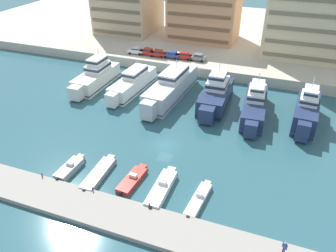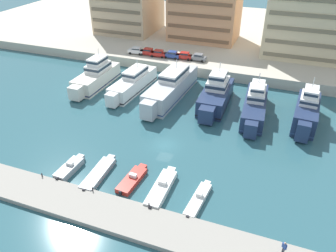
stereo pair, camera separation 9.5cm
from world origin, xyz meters
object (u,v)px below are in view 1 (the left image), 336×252
motorboat_grey_left (99,173)px  car_grey_center_right (198,57)px  yacht_navy_center (255,104)px  motorboat_white_center_left (162,188)px  yacht_navy_center_right (306,111)px  yacht_silver_mid_left (171,87)px  motorboat_white_center (198,199)px  yacht_navy_center_left (216,94)px  yacht_ivory_far_left (96,76)px  pedestrian_near_edge (285,247)px  motorboat_grey_far_left (70,168)px  car_white_far_left (136,50)px  car_red_center (184,55)px  yacht_white_left (133,83)px  motorboat_red_mid_left (133,179)px  car_red_mid_left (158,53)px  car_blue_center_left (172,54)px  car_red_left (148,51)px

motorboat_grey_left → car_grey_center_right: 44.64m
yacht_navy_center → motorboat_white_center_left: yacht_navy_center is taller
yacht_navy_center_right → yacht_silver_mid_left: bearing=177.4°
motorboat_white_center_left → motorboat_white_center: motorboat_white_center_left is taller
yacht_silver_mid_left → yacht_navy_center_left: bearing=-0.5°
yacht_ivory_far_left → yacht_navy_center_right: 44.77m
yacht_navy_center → pedestrian_near_edge: yacht_navy_center is taller
motorboat_grey_far_left → motorboat_white_center: size_ratio=0.82×
car_white_far_left → car_grey_center_right: bearing=2.9°
yacht_silver_mid_left → yacht_navy_center: (17.63, -1.34, -0.16)m
yacht_navy_center → car_red_center: size_ratio=4.38×
motorboat_white_center → car_grey_center_right: (-12.93, 44.48, 2.97)m
yacht_white_left → car_white_far_left: bearing=112.6°
yacht_white_left → motorboat_red_mid_left: (12.85, -27.11, -1.54)m
pedestrian_near_edge → motorboat_white_center_left: bearing=162.5°
yacht_silver_mid_left → motorboat_grey_left: yacht_silver_mid_left is taller
car_red_mid_left → car_blue_center_left: same height
yacht_navy_center_right → yacht_white_left: bearing=178.0°
yacht_navy_center_right → pedestrian_near_edge: 31.48m
car_blue_center_left → motorboat_grey_far_left: bearing=-90.3°
yacht_white_left → motorboat_grey_left: bearing=-74.5°
car_grey_center_right → car_red_mid_left: bearing=-175.5°
car_red_mid_left → car_grey_center_right: (10.32, 0.82, 0.00)m
car_white_far_left → car_red_center: (12.99, 0.70, 0.00)m
yacht_white_left → car_red_mid_left: bearing=91.4°
car_grey_center_right → motorboat_grey_far_left: bearing=-98.7°
car_white_far_left → car_red_center: same height
car_blue_center_left → car_grey_center_right: 6.71m
motorboat_white_center_left → car_blue_center_left: car_blue_center_left is taller
motorboat_white_center → car_grey_center_right: car_grey_center_right is taller
yacht_navy_center_left → motorboat_white_center_left: size_ratio=1.91×
car_red_center → car_grey_center_right: 3.56m
motorboat_grey_far_left → motorboat_grey_left: 4.67m
yacht_navy_center_left → car_grey_center_right: (-8.60, 16.87, 1.00)m
car_red_center → motorboat_red_mid_left: bearing=-81.6°
motorboat_grey_left → motorboat_red_mid_left: size_ratio=1.24×
motorboat_white_center_left → yacht_silver_mid_left: bearing=107.4°
yacht_white_left → car_red_mid_left: (-0.40, 15.97, 1.44)m
yacht_ivory_far_left → yacht_white_left: 9.05m
motorboat_white_center → car_blue_center_left: size_ratio=1.86×
motorboat_white_center_left → car_grey_center_right: 44.97m
car_blue_center_left → yacht_white_left: bearing=-101.2°
car_red_mid_left → car_grey_center_right: same height
car_red_left → motorboat_grey_left: bearing=-75.9°
motorboat_red_mid_left → yacht_navy_center_right: bearing=48.6°
yacht_silver_mid_left → car_red_center: yacht_silver_mid_left is taller
yacht_ivory_far_left → yacht_navy_center_right: size_ratio=1.13×
yacht_ivory_far_left → car_red_left: size_ratio=4.16×
motorboat_grey_left → pedestrian_near_edge: pedestrian_near_edge is taller
yacht_navy_center_right → motorboat_grey_left: 38.64m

